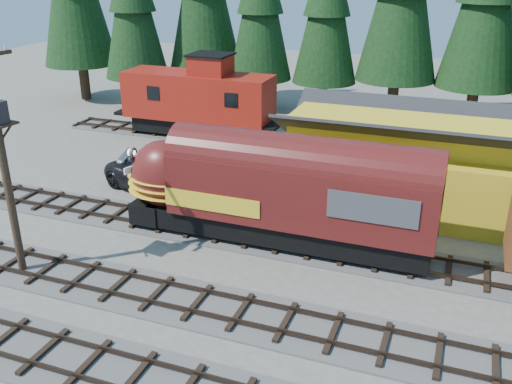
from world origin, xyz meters
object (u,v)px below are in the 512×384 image
(locomotive, at_px, (267,195))
(utility_pole, at_px, (1,147))
(depot, at_px, (404,153))
(pickup_truck_b, at_px, (180,170))
(caboose, at_px, (199,100))
(pickup_truck_a, at_px, (159,176))

(locomotive, relative_size, utility_pole, 1.53)
(depot, height_order, pickup_truck_b, depot)
(depot, relative_size, caboose, 1.16)
(locomotive, height_order, pickup_truck_b, locomotive)
(utility_pole, height_order, pickup_truck_b, utility_pole)
(depot, distance_m, pickup_truck_a, 13.55)
(pickup_truck_a, bearing_deg, utility_pole, -166.55)
(depot, bearing_deg, pickup_truck_b, -172.62)
(depot, xyz_separation_m, pickup_truck_b, (-12.44, -1.61, -1.99))
(caboose, height_order, pickup_truck_b, caboose)
(locomotive, bearing_deg, caboose, 126.31)
(depot, bearing_deg, utility_pole, -138.00)
(pickup_truck_b, bearing_deg, depot, -97.78)
(depot, relative_size, pickup_truck_a, 1.88)
(depot, xyz_separation_m, locomotive, (-5.27, -6.50, -0.56))
(locomotive, xyz_separation_m, pickup_truck_b, (-7.17, 4.89, -1.43))
(depot, relative_size, pickup_truck_b, 1.91)
(caboose, distance_m, utility_pole, 20.51)
(utility_pole, xyz_separation_m, pickup_truck_a, (1.10, 9.88, -4.65))
(caboose, relative_size, utility_pole, 1.12)
(caboose, bearing_deg, utility_pole, -86.12)
(depot, distance_m, pickup_truck_b, 12.70)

